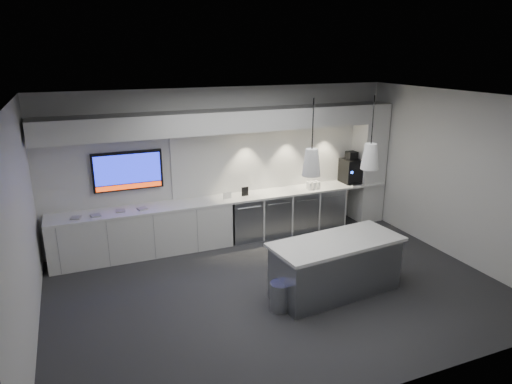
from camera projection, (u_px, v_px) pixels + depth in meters
name	position (u px, v px, depth m)	size (l,w,h in m)	color
floor	(278.00, 289.00, 7.29)	(7.00, 7.00, 0.00)	#2B2B2D
ceiling	(281.00, 99.00, 6.40)	(7.00, 7.00, 0.00)	black
wall_back	(226.00, 164.00, 9.05)	(7.00, 7.00, 0.00)	silver
wall_front	(384.00, 271.00, 4.63)	(7.00, 7.00, 0.00)	silver
wall_left	(20.00, 234.00, 5.57)	(7.00, 7.00, 0.00)	silver
wall_right	(457.00, 177.00, 8.12)	(7.00, 7.00, 0.00)	silver
back_counter	(232.00, 198.00, 8.95)	(6.80, 0.65, 0.04)	white
left_base_cabinets	(143.00, 232.00, 8.44)	(3.30, 0.63, 0.86)	silver
fridge_unit_a	(244.00, 218.00, 9.17)	(0.60, 0.61, 0.85)	#909398
fridge_unit_b	(272.00, 214.00, 9.40)	(0.60, 0.61, 0.85)	#909398
fridge_unit_c	(300.00, 210.00, 9.63)	(0.60, 0.61, 0.85)	#909398
fridge_unit_d	(325.00, 207.00, 9.86)	(0.60, 0.61, 0.85)	#909398
backsplash	(281.00, 157.00, 9.45)	(4.60, 0.03, 1.30)	silver
soffit	(230.00, 121.00, 8.52)	(6.90, 0.60, 0.40)	silver
column	(368.00, 163.00, 10.01)	(0.55, 0.55, 2.60)	silver
wall_tv	(128.00, 171.00, 8.29)	(1.25, 0.07, 0.72)	black
island	(336.00, 266.00, 7.08)	(2.16, 1.10, 0.88)	#909398
bin	(280.00, 296.00, 6.66)	(0.31, 0.31, 0.43)	#909398
coffee_machine	(351.00, 170.00, 9.88)	(0.38, 0.54, 0.68)	black
sign_black	(245.00, 191.00, 9.01)	(0.14, 0.02, 0.18)	black
sign_white	(227.00, 195.00, 8.83)	(0.18, 0.02, 0.14)	white
cup_cluster	(313.00, 185.00, 9.47)	(0.28, 0.18, 0.15)	white
tray_a	(76.00, 218.00, 7.81)	(0.16, 0.16, 0.03)	#969696
tray_b	(96.00, 215.00, 7.92)	(0.16, 0.16, 0.03)	#969696
tray_c	(120.00, 211.00, 8.15)	(0.16, 0.16, 0.03)	#969696
tray_d	(142.00, 209.00, 8.26)	(0.16, 0.16, 0.03)	#969696
pendant_left	(312.00, 162.00, 6.39)	(0.27, 0.27, 1.08)	silver
pendant_right	(370.00, 156.00, 6.75)	(0.27, 0.27, 1.08)	silver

